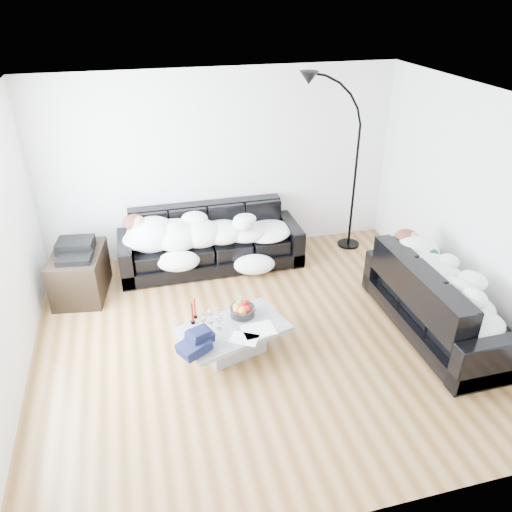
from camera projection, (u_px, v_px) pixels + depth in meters
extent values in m
plane|color=brown|center=(263.00, 338.00, 5.66)|extent=(5.00, 5.00, 0.00)
cube|color=silver|center=(221.00, 165.00, 6.93)|extent=(5.00, 0.02, 2.60)
cube|color=silver|center=(479.00, 210.00, 5.58)|extent=(0.02, 4.50, 2.60)
plane|color=white|center=(265.00, 104.00, 4.40)|extent=(5.00, 5.00, 0.00)
cube|color=black|center=(211.00, 239.00, 6.91)|extent=(2.50, 0.86, 0.82)
cube|color=black|center=(441.00, 298.00, 5.61)|extent=(0.89, 2.07, 0.84)
ellipsoid|color=#0A4938|center=(411.00, 249.00, 6.00)|extent=(0.42, 0.38, 0.20)
cube|color=#939699|center=(234.00, 340.00, 5.37)|extent=(1.26, 0.96, 0.33)
cylinder|color=white|center=(242.00, 309.00, 5.45)|extent=(0.31, 0.31, 0.17)
cylinder|color=white|center=(210.00, 316.00, 5.32)|extent=(0.09, 0.09, 0.18)
cylinder|color=white|center=(203.00, 322.00, 5.22)|extent=(0.08, 0.08, 0.19)
cylinder|color=white|center=(219.00, 322.00, 5.23)|extent=(0.09, 0.09, 0.17)
cylinder|color=maroon|center=(192.00, 313.00, 5.29)|extent=(0.05, 0.05, 0.27)
cylinder|color=maroon|center=(195.00, 308.00, 5.39)|extent=(0.05, 0.05, 0.25)
cube|color=silver|center=(259.00, 330.00, 5.25)|extent=(0.36, 0.29, 0.01)
cube|color=silver|center=(244.00, 338.00, 5.12)|extent=(0.35, 0.32, 0.01)
cube|color=black|center=(80.00, 274.00, 6.31)|extent=(0.72, 0.95, 0.60)
cube|color=black|center=(75.00, 248.00, 6.14)|extent=(0.48, 0.40, 0.13)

